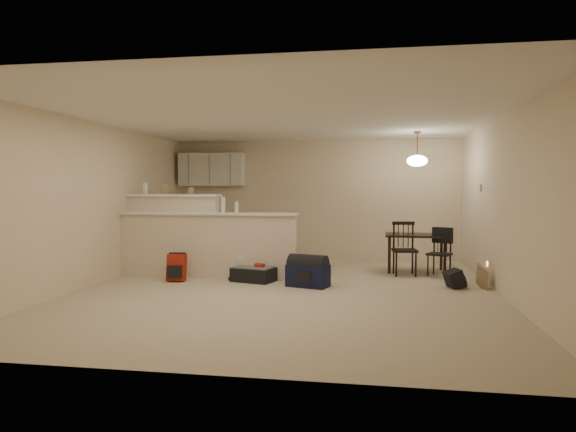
% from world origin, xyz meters
% --- Properties ---
extents(room, '(7.00, 7.02, 2.50)m').
position_xyz_m(room, '(0.00, 0.00, 1.25)').
color(room, '#C3B496').
rests_on(room, ground).
extents(breakfast_bar, '(3.08, 0.58, 1.39)m').
position_xyz_m(breakfast_bar, '(-1.76, 0.98, 0.61)').
color(breakfast_bar, beige).
rests_on(breakfast_bar, ground).
extents(upper_cabinets, '(1.40, 0.34, 0.70)m').
position_xyz_m(upper_cabinets, '(-2.20, 3.32, 1.90)').
color(upper_cabinets, white).
rests_on(upper_cabinets, room).
extents(kitchen_counter, '(1.80, 0.60, 0.90)m').
position_xyz_m(kitchen_counter, '(-2.00, 3.19, 0.45)').
color(kitchen_counter, white).
rests_on(kitchen_counter, ground).
extents(thermostat, '(0.02, 0.12, 0.12)m').
position_xyz_m(thermostat, '(2.98, 1.55, 1.50)').
color(thermostat, beige).
rests_on(thermostat, room).
extents(jar, '(0.10, 0.10, 0.20)m').
position_xyz_m(jar, '(-2.71, 1.12, 1.49)').
color(jar, silver).
rests_on(jar, breakfast_bar).
extents(cereal_box, '(0.10, 0.07, 0.16)m').
position_xyz_m(cereal_box, '(-2.33, 1.12, 1.47)').
color(cereal_box, '#98784E').
rests_on(cereal_box, breakfast_bar).
extents(small_box, '(0.08, 0.06, 0.12)m').
position_xyz_m(small_box, '(-1.86, 1.12, 1.45)').
color(small_box, '#98784E').
rests_on(small_box, breakfast_bar).
extents(bottle_a, '(0.07, 0.07, 0.26)m').
position_xyz_m(bottle_a, '(-1.23, 0.90, 1.22)').
color(bottle_a, silver).
rests_on(bottle_a, breakfast_bar).
extents(bottle_b, '(0.06, 0.06, 0.18)m').
position_xyz_m(bottle_b, '(-1.00, 0.90, 1.18)').
color(bottle_b, silver).
rests_on(bottle_b, breakfast_bar).
extents(dining_table, '(1.10, 0.75, 0.67)m').
position_xyz_m(dining_table, '(2.00, 2.03, 0.59)').
color(dining_table, black).
rests_on(dining_table, ground).
extents(pendant_lamp, '(0.36, 0.36, 0.62)m').
position_xyz_m(pendant_lamp, '(2.00, 2.03, 1.99)').
color(pendant_lamp, brown).
rests_on(pendant_lamp, room).
extents(dining_chair_near, '(0.44, 0.42, 0.92)m').
position_xyz_m(dining_chair_near, '(1.78, 1.59, 0.46)').
color(dining_chair_near, black).
rests_on(dining_chair_near, ground).
extents(dining_chair_far, '(0.47, 0.46, 0.81)m').
position_xyz_m(dining_chair_far, '(2.35, 1.57, 0.40)').
color(dining_chair_far, black).
rests_on(dining_chair_far, ground).
extents(suitcase, '(0.74, 0.58, 0.22)m').
position_xyz_m(suitcase, '(-0.64, 0.61, 0.11)').
color(suitcase, black).
rests_on(suitcase, ground).
extents(red_backpack, '(0.30, 0.21, 0.43)m').
position_xyz_m(red_backpack, '(-1.88, 0.44, 0.21)').
color(red_backpack, '#A82012').
rests_on(red_backpack, ground).
extents(navy_duffel, '(0.69, 0.50, 0.33)m').
position_xyz_m(navy_duffel, '(0.27, 0.31, 0.17)').
color(navy_duffel, '#101533').
rests_on(navy_duffel, ground).
extents(black_daypack, '(0.28, 0.34, 0.26)m').
position_xyz_m(black_daypack, '(2.45, 0.57, 0.13)').
color(black_daypack, black).
rests_on(black_daypack, ground).
extents(cardboard_sheet, '(0.08, 0.42, 0.32)m').
position_xyz_m(cardboard_sheet, '(2.85, 0.61, 0.16)').
color(cardboard_sheet, '#98784E').
rests_on(cardboard_sheet, ground).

